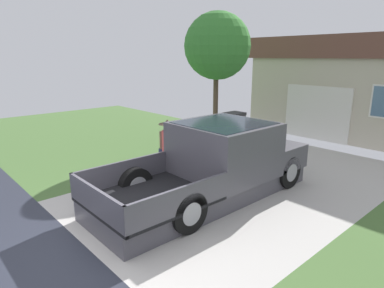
# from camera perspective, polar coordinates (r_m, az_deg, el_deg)

# --- Properties ---
(pickup_truck) EXTENTS (2.19, 5.35, 1.69)m
(pickup_truck) POSITION_cam_1_polar(r_m,az_deg,el_deg) (7.81, 4.67, -3.22)
(pickup_truck) COLOR #4D4B54
(pickup_truck) RESTS_ON ground
(person_with_hat) EXTENTS (0.47, 0.45, 1.61)m
(person_with_hat) POSITION_cam_1_polar(r_m,az_deg,el_deg) (8.62, -4.15, -0.62)
(person_with_hat) COLOR navy
(person_with_hat) RESTS_ON ground
(handbag) EXTENTS (0.30, 0.21, 0.38)m
(handbag) POSITION_cam_1_polar(r_m,az_deg,el_deg) (8.57, -5.21, -6.05)
(handbag) COLOR tan
(handbag) RESTS_ON ground
(front_yard_tree) EXTENTS (2.33, 2.47, 4.67)m
(front_yard_tree) POSITION_cam_1_polar(r_m,az_deg,el_deg) (12.25, 4.58, 16.20)
(front_yard_tree) COLOR brown
(front_yard_tree) RESTS_ON ground
(wheeled_trash_bin) EXTENTS (0.60, 0.72, 1.10)m
(wheeled_trash_bin) POSITION_cam_1_polar(r_m,az_deg,el_deg) (12.76, 7.18, 3.13)
(wheeled_trash_bin) COLOR #424247
(wheeled_trash_bin) RESTS_ON ground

